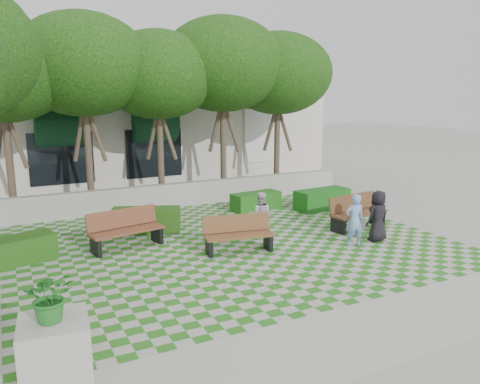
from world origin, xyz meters
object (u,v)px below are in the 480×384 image
hedge_east (322,199)px  planter_front (54,338)px  person_blue (354,220)px  hedge_west (15,251)px  person_dark (378,216)px  bench_east (357,212)px  bench_mid (238,235)px  hedge_midleft (146,220)px  bench_west (126,230)px  person_white (260,215)px  hedge_midright (256,201)px

hedge_east → planter_front: size_ratio=1.21×
planter_front → person_blue: bearing=20.0°
hedge_west → person_dark: 9.96m
bench_east → hedge_east: size_ratio=1.00×
bench_mid → hedge_east: (5.01, 2.91, -0.11)m
hedge_west → bench_mid: bearing=-17.6°
planter_front → hedge_east: bearing=34.6°
hedge_east → person_dark: (-0.95, -3.93, 0.39)m
bench_mid → hedge_west: bench_mid is taller
hedge_east → hedge_midleft: (-6.74, 0.10, -0.00)m
person_blue → person_dark: (0.93, 0.06, -0.00)m
hedge_west → person_dark: person_dark is taller
hedge_east → bench_west: bearing=-171.0°
person_dark → person_white: 3.45m
hedge_west → planter_front: size_ratio=1.10×
bench_mid → hedge_east: bench_mid is taller
hedge_east → hedge_midright: hedge_east is taller
bench_east → planter_front: planter_front is taller
hedge_east → hedge_midleft: bearing=179.1°
bench_east → planter_front: (-9.56, -4.39, 0.19)m
person_dark → bench_west: bearing=-25.7°
hedge_west → person_white: 6.72m
hedge_east → person_blue: size_ratio=1.40×
bench_east → person_dark: bearing=-113.2°
planter_front → person_white: size_ratio=1.25×
hedge_east → person_white: person_white is taller
bench_east → hedge_midleft: (-6.16, 2.71, -0.15)m
bench_west → person_white: bearing=-24.2°
hedge_west → person_blue: bearing=-18.1°
hedge_midright → hedge_midleft: size_ratio=0.88×
bench_mid → hedge_midleft: bearing=130.1°
bench_west → hedge_midleft: bench_west is taller
hedge_midleft → person_white: person_white is taller
hedge_midright → person_dark: bearing=-74.8°
hedge_east → bench_mid: bearing=-149.8°
hedge_midleft → person_dark: bearing=-34.9°
person_dark → person_white: bearing=-35.9°
person_dark → hedge_east: bearing=-107.3°
person_blue → person_dark: person_blue is taller
hedge_midright → planter_front: 11.22m
hedge_east → hedge_west: hedge_east is taller
bench_east → person_white: size_ratio=1.51×
hedge_midright → person_white: person_white is taller
planter_front → person_blue: (8.25, 3.01, 0.05)m
bench_mid → person_white: size_ratio=1.41×
hedge_east → person_dark: bearing=-103.5°
bench_east → hedge_east: bench_east is taller
hedge_east → hedge_west: bearing=-173.7°
person_dark → person_blue: bearing=-0.2°
hedge_west → person_white: bearing=-8.0°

